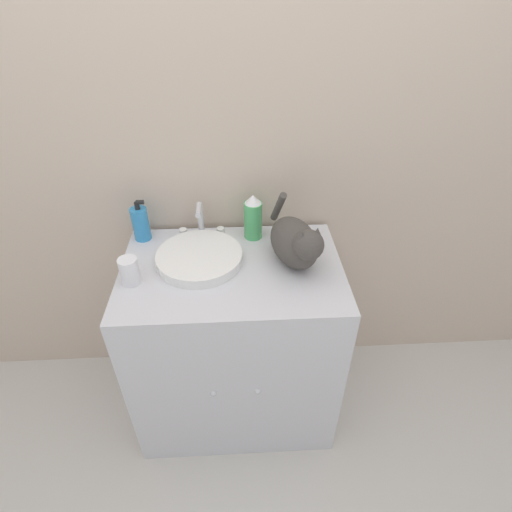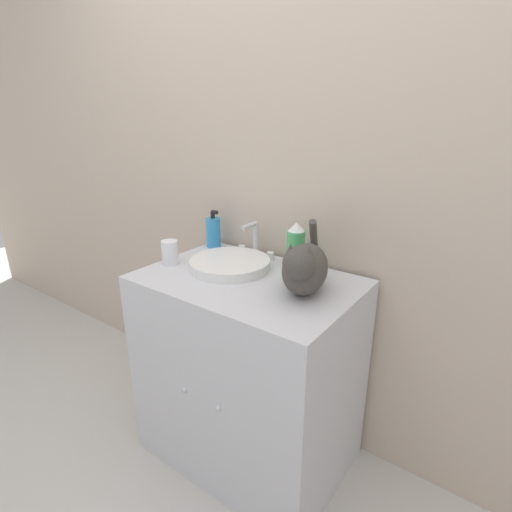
{
  "view_description": "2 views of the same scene",
  "coord_description": "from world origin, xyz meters",
  "px_view_note": "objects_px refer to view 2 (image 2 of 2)",
  "views": [
    {
      "loc": [
        0.03,
        -0.9,
        1.79
      ],
      "look_at": [
        0.09,
        0.23,
        0.94
      ],
      "focal_mm": 28.0,
      "sensor_mm": 36.0,
      "label": 1
    },
    {
      "loc": [
        0.86,
        -0.85,
        1.46
      ],
      "look_at": [
        0.05,
        0.27,
        0.95
      ],
      "focal_mm": 28.0,
      "sensor_mm": 36.0,
      "label": 2
    }
  ],
  "objects_px": {
    "soap_bottle": "(213,232)",
    "cup": "(170,252)",
    "cat": "(304,267)",
    "spray_bottle": "(296,246)"
  },
  "relations": [
    {
      "from": "cat",
      "to": "spray_bottle",
      "type": "bearing_deg",
      "value": -160.34
    },
    {
      "from": "cat",
      "to": "cup",
      "type": "height_order",
      "value": "cat"
    },
    {
      "from": "soap_bottle",
      "to": "cup",
      "type": "relative_size",
      "value": 1.77
    },
    {
      "from": "soap_bottle",
      "to": "cup",
      "type": "bearing_deg",
      "value": -88.77
    },
    {
      "from": "cat",
      "to": "soap_bottle",
      "type": "distance_m",
      "value": 0.64
    },
    {
      "from": "cup",
      "to": "spray_bottle",
      "type": "bearing_deg",
      "value": 30.73
    },
    {
      "from": "soap_bottle",
      "to": "cup",
      "type": "distance_m",
      "value": 0.28
    },
    {
      "from": "soap_bottle",
      "to": "cup",
      "type": "height_order",
      "value": "soap_bottle"
    },
    {
      "from": "cup",
      "to": "cat",
      "type": "bearing_deg",
      "value": 7.18
    },
    {
      "from": "cat",
      "to": "spray_bottle",
      "type": "height_order",
      "value": "cat"
    }
  ]
}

